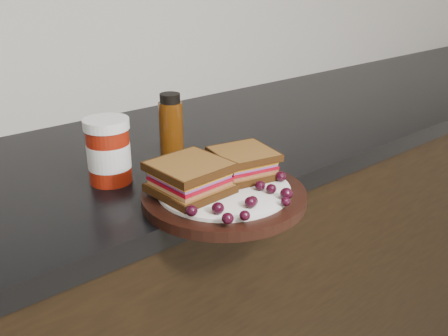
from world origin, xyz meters
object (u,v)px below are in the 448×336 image
(condiment_jar, at_px, (109,151))
(oil_bottle, at_px, (171,126))
(plate, at_px, (224,196))
(sandwich_left, at_px, (190,177))

(condiment_jar, bearing_deg, oil_bottle, 9.99)
(plate, distance_m, sandwich_left, 0.07)
(plate, distance_m, oil_bottle, 0.24)
(plate, xyz_separation_m, sandwich_left, (-0.05, 0.02, 0.04))
(plate, height_order, condiment_jar, condiment_jar)
(sandwich_left, distance_m, oil_bottle, 0.22)
(condiment_jar, bearing_deg, plate, -60.83)
(sandwich_left, height_order, oil_bottle, oil_bottle)
(plate, bearing_deg, oil_bottle, 78.28)
(sandwich_left, distance_m, condiment_jar, 0.18)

